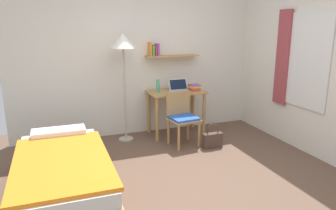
# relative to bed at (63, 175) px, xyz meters

# --- Properties ---
(ground_plane) EXTENTS (5.28, 5.28, 0.00)m
(ground_plane) POSITION_rel_bed_xyz_m (1.46, -0.19, -0.24)
(ground_plane) COLOR brown
(wall_back) EXTENTS (4.40, 0.27, 2.60)m
(wall_back) POSITION_rel_bed_xyz_m (1.46, 1.83, 1.06)
(wall_back) COLOR silver
(wall_back) RESTS_ON ground_plane
(wall_right) EXTENTS (0.10, 4.40, 2.60)m
(wall_right) POSITION_rel_bed_xyz_m (3.48, -0.15, 1.06)
(wall_right) COLOR silver
(wall_right) RESTS_ON ground_plane
(bed) EXTENTS (0.98, 1.96, 0.54)m
(bed) POSITION_rel_bed_xyz_m (0.00, 0.00, 0.00)
(bed) COLOR #B2844C
(bed) RESTS_ON ground_plane
(desk) EXTENTS (0.94, 0.56, 0.76)m
(desk) POSITION_rel_bed_xyz_m (1.94, 1.51, 0.36)
(desk) COLOR #B2844C
(desk) RESTS_ON ground_plane
(desk_chair) EXTENTS (0.48, 0.46, 0.83)m
(desk_chair) POSITION_rel_bed_xyz_m (1.85, 1.00, 0.23)
(desk_chair) COLOR #B2844C
(desk_chair) RESTS_ON ground_plane
(standing_lamp) EXTENTS (0.40, 0.40, 1.72)m
(standing_lamp) POSITION_rel_bed_xyz_m (1.05, 1.50, 1.28)
(standing_lamp) COLOR #B2A893
(standing_lamp) RESTS_ON ground_plane
(laptop) EXTENTS (0.33, 0.22, 0.20)m
(laptop) POSITION_rel_bed_xyz_m (2.00, 1.54, 0.57)
(laptop) COLOR #B7BABF
(laptop) RESTS_ON desk
(water_bottle) EXTENTS (0.06, 0.06, 0.22)m
(water_bottle) POSITION_rel_bed_xyz_m (1.62, 1.52, 0.63)
(water_bottle) COLOR #42A87F
(water_bottle) RESTS_ON desk
(book_stack) EXTENTS (0.19, 0.24, 0.10)m
(book_stack) POSITION_rel_bed_xyz_m (2.26, 1.48, 0.57)
(book_stack) COLOR #D13D38
(book_stack) RESTS_ON desk
(handbag) EXTENTS (0.31, 0.11, 0.39)m
(handbag) POSITION_rel_bed_xyz_m (2.24, 0.70, -0.11)
(handbag) COLOR #4C382D
(handbag) RESTS_ON ground_plane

